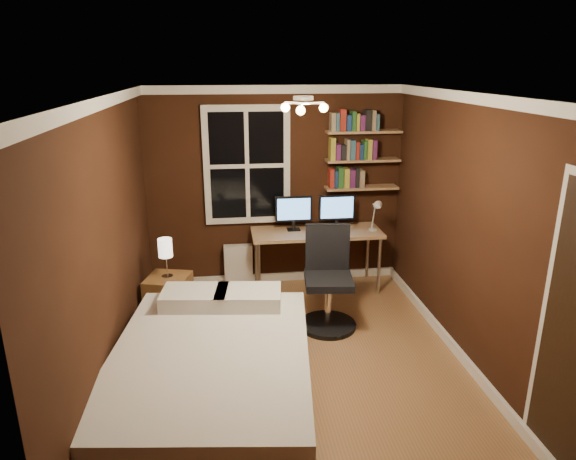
{
  "coord_description": "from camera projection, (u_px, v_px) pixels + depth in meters",
  "views": [
    {
      "loc": [
        -0.64,
        -4.17,
        2.73
      ],
      "look_at": [
        -0.05,
        0.45,
        1.22
      ],
      "focal_mm": 32.0,
      "sensor_mm": 36.0,
      "label": 1
    }
  ],
  "objects": [
    {
      "name": "floor",
      "position": [
        299.0,
        367.0,
        4.85
      ],
      "size": [
        4.2,
        4.2,
        0.0
      ],
      "primitive_type": "plane",
      "color": "brown",
      "rests_on": "ground"
    },
    {
      "name": "wall_back",
      "position": [
        275.0,
        188.0,
        6.45
      ],
      "size": [
        3.2,
        0.04,
        2.5
      ],
      "primitive_type": "cube",
      "color": "black",
      "rests_on": "ground"
    },
    {
      "name": "wall_left",
      "position": [
        111.0,
        251.0,
        4.27
      ],
      "size": [
        0.04,
        4.2,
        2.5
      ],
      "primitive_type": "cube",
      "color": "black",
      "rests_on": "ground"
    },
    {
      "name": "wall_right",
      "position": [
        474.0,
        235.0,
        4.66
      ],
      "size": [
        0.04,
        4.2,
        2.5
      ],
      "primitive_type": "cube",
      "color": "black",
      "rests_on": "ground"
    },
    {
      "name": "ceiling",
      "position": [
        301.0,
        95.0,
        4.08
      ],
      "size": [
        3.2,
        4.2,
        0.02
      ],
      "primitive_type": "cube",
      "color": "white",
      "rests_on": "wall_back"
    },
    {
      "name": "window",
      "position": [
        247.0,
        166.0,
        6.28
      ],
      "size": [
        1.06,
        0.06,
        1.46
      ],
      "primitive_type": "cube",
      "color": "silver",
      "rests_on": "wall_back"
    },
    {
      "name": "ceiling_fixture",
      "position": [
        303.0,
        109.0,
        4.02
      ],
      "size": [
        0.44,
        0.44,
        0.18
      ],
      "primitive_type": null,
      "color": "beige",
      "rests_on": "ceiling"
    },
    {
      "name": "bookshelf_lower",
      "position": [
        361.0,
        188.0,
        6.47
      ],
      "size": [
        0.92,
        0.22,
        0.03
      ],
      "primitive_type": "cube",
      "color": "#A2764E",
      "rests_on": "wall_back"
    },
    {
      "name": "books_row_lower",
      "position": [
        362.0,
        178.0,
        6.43
      ],
      "size": [
        0.42,
        0.16,
        0.23
      ],
      "primitive_type": null,
      "color": "maroon",
      "rests_on": "bookshelf_lower"
    },
    {
      "name": "bookshelf_middle",
      "position": [
        363.0,
        160.0,
        6.36
      ],
      "size": [
        0.92,
        0.22,
        0.03
      ],
      "primitive_type": "cube",
      "color": "#A2764E",
      "rests_on": "wall_back"
    },
    {
      "name": "books_row_middle",
      "position": [
        363.0,
        150.0,
        6.32
      ],
      "size": [
        0.6,
        0.16,
        0.23
      ],
      "primitive_type": null,
      "color": "navy",
      "rests_on": "bookshelf_middle"
    },
    {
      "name": "bookshelf_upper",
      "position": [
        364.0,
        132.0,
        6.25
      ],
      "size": [
        0.92,
        0.22,
        0.03
      ],
      "primitive_type": "cube",
      "color": "#A2764E",
      "rests_on": "wall_back"
    },
    {
      "name": "books_row_upper",
      "position": [
        364.0,
        121.0,
        6.21
      ],
      "size": [
        0.6,
        0.16,
        0.23
      ],
      "primitive_type": null,
      "color": "#265825",
      "rests_on": "bookshelf_upper"
    },
    {
      "name": "bed",
      "position": [
        212.0,
        378.0,
        4.15
      ],
      "size": [
        1.79,
        2.32,
        0.73
      ],
      "rotation": [
        0.0,
        0.0,
        -0.12
      ],
      "color": "brown",
      "rests_on": "ground"
    },
    {
      "name": "nightstand",
      "position": [
        169.0,
        300.0,
        5.62
      ],
      "size": [
        0.53,
        0.53,
        0.54
      ],
      "primitive_type": "cube",
      "rotation": [
        0.0,
        0.0,
        -0.25
      ],
      "color": "brown",
      "rests_on": "ground"
    },
    {
      "name": "bedside_lamp",
      "position": [
        166.0,
        258.0,
        5.47
      ],
      "size": [
        0.15,
        0.15,
        0.44
      ],
      "primitive_type": null,
      "color": "white",
      "rests_on": "nightstand"
    },
    {
      "name": "radiator",
      "position": [
        238.0,
        265.0,
        6.59
      ],
      "size": [
        0.36,
        0.13,
        0.54
      ],
      "primitive_type": "cube",
      "color": "silver",
      "rests_on": "ground"
    },
    {
      "name": "desk",
      "position": [
        317.0,
        236.0,
        6.37
      ],
      "size": [
        1.61,
        0.6,
        0.76
      ],
      "color": "#A2764E",
      "rests_on": "ground"
    },
    {
      "name": "monitor_left",
      "position": [
        294.0,
        213.0,
        6.33
      ],
      "size": [
        0.46,
        0.12,
        0.43
      ],
      "primitive_type": null,
      "color": "black",
      "rests_on": "desk"
    },
    {
      "name": "monitor_right",
      "position": [
        337.0,
        212.0,
        6.4
      ],
      "size": [
        0.46,
        0.12,
        0.43
      ],
      "primitive_type": null,
      "color": "black",
      "rests_on": "desk"
    },
    {
      "name": "desk_lamp",
      "position": [
        376.0,
        215.0,
        6.24
      ],
      "size": [
        0.14,
        0.32,
        0.44
      ],
      "primitive_type": null,
      "color": "silver",
      "rests_on": "desk"
    },
    {
      "name": "office_chair",
      "position": [
        328.0,
        288.0,
        5.52
      ],
      "size": [
        0.61,
        0.61,
        1.11
      ],
      "rotation": [
        0.0,
        0.0,
        -0.11
      ],
      "color": "black",
      "rests_on": "ground"
    }
  ]
}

